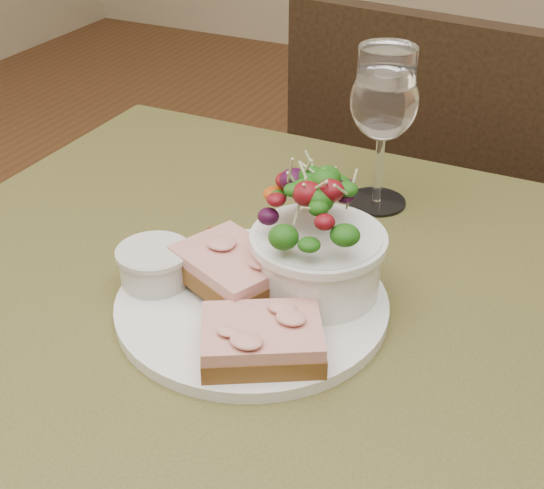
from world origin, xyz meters
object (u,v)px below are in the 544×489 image
at_px(cafe_table, 248,393).
at_px(sandwich_back, 232,268).
at_px(chair_far, 426,304).
at_px(wine_glass, 384,105).
at_px(salad_bowl, 319,236).
at_px(sandwich_front, 262,339).
at_px(dinner_plate, 252,304).
at_px(ramekin, 154,264).

height_order(cafe_table, sandwich_back, sandwich_back).
height_order(cafe_table, chair_far, chair_far).
bearing_deg(sandwich_back, wine_glass, 99.29).
bearing_deg(salad_bowl, chair_far, 92.76).
distance_m(cafe_table, sandwich_front, 0.15).
distance_m(salad_bowl, wine_glass, 0.22).
distance_m(dinner_plate, sandwich_back, 0.04).
xyz_separation_m(cafe_table, ramekin, (-0.10, -0.01, 0.13)).
xyz_separation_m(sandwich_front, salad_bowl, (0.00, 0.11, 0.04)).
bearing_deg(sandwich_back, dinner_plate, 5.60).
bearing_deg(wine_glass, sandwich_front, -88.60).
height_order(cafe_table, sandwich_front, sandwich_front).
distance_m(sandwich_back, salad_bowl, 0.09).
bearing_deg(wine_glass, salad_bowl, -86.66).
bearing_deg(chair_far, salad_bowl, 99.95).
xyz_separation_m(chair_far, dinner_plate, (-0.02, -0.71, 0.46)).
xyz_separation_m(sandwich_front, wine_glass, (-0.01, 0.32, 0.10)).
xyz_separation_m(salad_bowl, wine_glass, (-0.01, 0.21, 0.05)).
bearing_deg(ramekin, cafe_table, 3.52).
bearing_deg(cafe_table, wine_glass, 81.63).
bearing_deg(ramekin, sandwich_back, 16.67).
height_order(dinner_plate, salad_bowl, salad_bowl).
bearing_deg(sandwich_back, sandwich_front, -23.79).
bearing_deg(sandwich_front, dinner_plate, 94.03).
bearing_deg(dinner_plate, chair_far, 88.66).
distance_m(cafe_table, salad_bowl, 0.19).
xyz_separation_m(chair_far, sandwich_front, (0.03, -0.77, 0.48)).
xyz_separation_m(ramekin, wine_glass, (0.13, 0.27, 0.09)).
relative_size(dinner_plate, sandwich_front, 2.04).
xyz_separation_m(dinner_plate, sandwich_front, (0.04, -0.07, 0.02)).
bearing_deg(salad_bowl, cafe_table, -134.83).
relative_size(cafe_table, ramekin, 11.87).
distance_m(cafe_table, ramekin, 0.16).
height_order(cafe_table, wine_glass, wine_glass).
xyz_separation_m(chair_far, salad_bowl, (0.03, -0.66, 0.53)).
distance_m(ramekin, salad_bowl, 0.16).
height_order(sandwich_back, salad_bowl, salad_bowl).
relative_size(salad_bowl, wine_glass, 0.73).
xyz_separation_m(sandwich_back, ramekin, (-0.07, -0.02, -0.00)).
relative_size(dinner_plate, salad_bowl, 2.04).
bearing_deg(dinner_plate, cafe_table, -102.71).
distance_m(chair_far, ramekin, 0.88).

